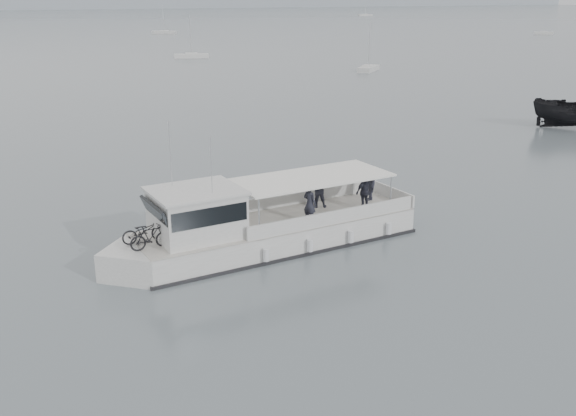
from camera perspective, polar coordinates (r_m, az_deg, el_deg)
ground at (r=25.50m, az=-3.68°, el=-5.21°), size 1400.00×1400.00×0.00m
tour_boat at (r=26.68m, az=-3.19°, el=-1.89°), size 13.94×3.82×5.83m
dark_motorboat at (r=56.95m, az=24.19°, el=7.76°), size 6.56×6.37×2.57m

